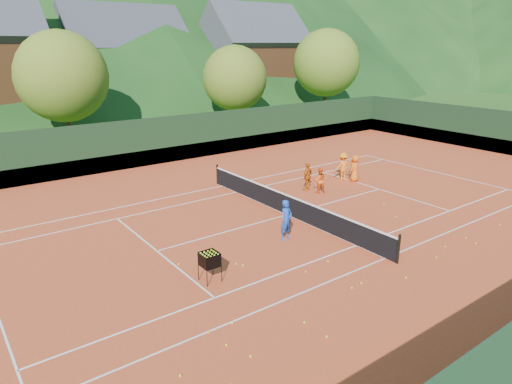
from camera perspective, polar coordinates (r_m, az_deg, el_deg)
ground at (r=20.77m, az=3.95°, el=-2.90°), size 400.00×400.00×0.00m
clay_court at (r=20.76m, az=3.95°, el=-2.87°), size 40.00×24.00×0.02m
coach at (r=17.96m, az=3.82°, el=-3.49°), size 0.66×0.51×1.62m
student_a at (r=23.79m, az=7.93°, el=1.48°), size 0.80×0.73×1.35m
student_b at (r=24.11m, az=6.47°, el=1.96°), size 0.96×0.66×1.51m
student_c at (r=26.11m, az=12.24°, el=2.92°), size 0.81×0.60×1.51m
student_d at (r=26.22m, az=10.81°, el=3.16°), size 1.15×0.85×1.59m
tennis_ball_0 at (r=19.68m, az=25.74°, el=-5.80°), size 0.07×0.07×0.07m
tennis_ball_1 at (r=21.35m, az=17.14°, el=-2.95°), size 0.07×0.07×0.07m
tennis_ball_2 at (r=12.36m, az=-3.72°, el=-18.55°), size 0.07×0.07×0.07m
tennis_ball_3 at (r=16.10m, az=18.23°, el=-10.13°), size 0.07×0.07×0.07m
tennis_ball_4 at (r=12.85m, az=-5.95°, el=-17.01°), size 0.07×0.07×0.07m
tennis_ball_5 at (r=15.77m, az=6.24°, el=-9.89°), size 0.07×0.07×0.07m
tennis_ball_6 at (r=17.89m, az=21.61°, el=-7.60°), size 0.07×0.07×0.07m
tennis_ball_7 at (r=16.20m, az=-2.53°, el=-8.98°), size 0.07×0.07×0.07m
tennis_ball_8 at (r=18.74m, az=13.63°, el=-5.61°), size 0.07×0.07×0.07m
tennis_ball_10 at (r=16.58m, az=8.98°, el=-8.53°), size 0.07×0.07×0.07m
tennis_ball_11 at (r=12.76m, az=8.82°, el=-17.43°), size 0.07×0.07×0.07m
tennis_ball_12 at (r=16.41m, az=-9.65°, el=-8.86°), size 0.07×0.07×0.07m
tennis_ball_13 at (r=15.05m, az=11.88°, el=-11.65°), size 0.07×0.07×0.07m
tennis_ball_14 at (r=13.22m, az=6.06°, el=-15.90°), size 0.07×0.07×0.07m
tennis_ball_16 at (r=16.10m, az=-1.66°, el=-9.15°), size 0.07×0.07×0.07m
tennis_ball_17 at (r=18.91m, az=22.56°, el=-6.32°), size 0.07×0.07×0.07m
tennis_ball_18 at (r=15.39m, az=13.03°, el=-11.03°), size 0.07×0.07×0.07m
tennis_ball_19 at (r=22.11m, az=28.13°, el=-3.62°), size 0.07×0.07×0.07m
tennis_ball_21 at (r=11.98m, az=-0.66°, el=-19.85°), size 0.07×0.07×0.07m
tennis_ball_23 at (r=13.13m, az=-3.00°, el=-16.06°), size 0.07×0.07×0.07m
tennis_ball_25 at (r=11.58m, az=-9.44°, el=-21.71°), size 0.07×0.07×0.07m
tennis_ball_26 at (r=22.87m, az=15.69°, el=-1.41°), size 0.07×0.07×0.07m
tennis_ball_27 at (r=20.06m, az=24.76°, el=-5.22°), size 0.07×0.07×0.07m
court_lines at (r=20.76m, az=3.95°, el=-2.84°), size 23.83×11.03×0.00m
tennis_net at (r=20.59m, az=3.98°, el=-1.55°), size 0.10×12.07×1.10m
perimeter_fence at (r=20.35m, az=4.03°, el=0.44°), size 40.40×24.24×3.00m
ball_hopper at (r=14.94m, az=-5.83°, el=-8.46°), size 0.57×0.57×1.00m
chalet_mid at (r=52.21m, az=-16.07°, el=14.73°), size 12.65×8.82×11.45m
chalet_right at (r=55.40m, az=-0.37°, el=15.84°), size 11.50×8.82×11.91m
tree_b at (r=35.83m, az=-23.09°, el=13.12°), size 6.40×6.40×8.40m
tree_c at (r=40.71m, az=-2.66°, el=14.00°), size 5.60×5.60×7.35m
tree_d at (r=49.08m, az=8.78°, el=15.65°), size 6.80×6.80×8.93m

